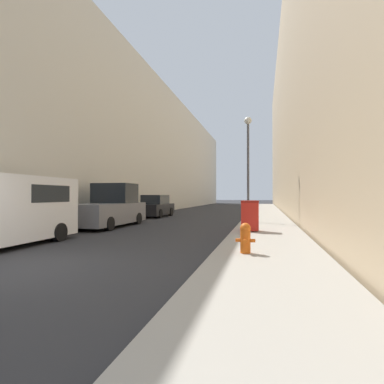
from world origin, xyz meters
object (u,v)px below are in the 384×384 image
fire_hydrant (245,237)px  trash_bin (250,215)px  parked_sedan_near (155,207)px  lamppost (248,157)px  white_van (1,208)px  pickup_truck (109,209)px

fire_hydrant → trash_bin: size_ratio=0.61×
parked_sedan_near → trash_bin: bearing=-49.4°
fire_hydrant → parked_sedan_near: bearing=119.1°
lamppost → white_van: size_ratio=1.13×
trash_bin → pickup_truck: (-7.26, 1.46, 0.14)m
white_van → fire_hydrant: bearing=1.8°
trash_bin → lamppost: lamppost is taller
white_van → pickup_truck: 6.51m
lamppost → trash_bin: bearing=-86.1°
trash_bin → pickup_truck: 7.40m
fire_hydrant → parked_sedan_near: (-7.45, 13.38, 0.21)m
fire_hydrant → lamppost: 9.78m
parked_sedan_near → fire_hydrant: bearing=-60.9°
trash_bin → white_van: bearing=-145.2°
trash_bin → lamppost: bearing=93.9°
fire_hydrant → trash_bin: trash_bin is taller
white_van → pickup_truck: size_ratio=1.02×
fire_hydrant → pickup_truck: 9.67m
fire_hydrant → lamppost: bearing=92.5°
fire_hydrant → pickup_truck: bearing=139.5°
trash_bin → white_van: size_ratio=0.24×
parked_sedan_near → pickup_truck: bearing=-89.3°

